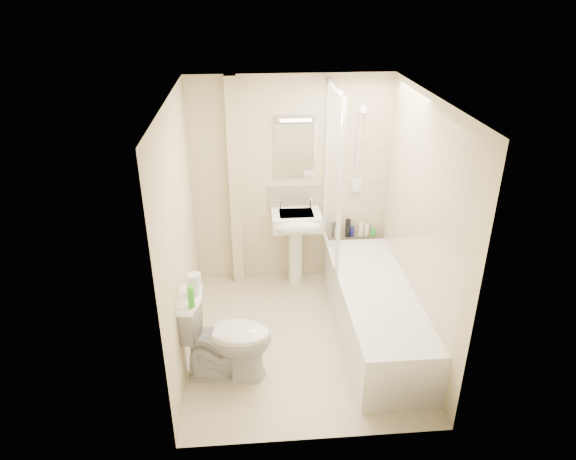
{
  "coord_description": "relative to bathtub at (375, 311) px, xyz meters",
  "views": [
    {
      "loc": [
        -0.47,
        -4.13,
        3.27
      ],
      "look_at": [
        -0.11,
        0.2,
        1.13
      ],
      "focal_mm": 32.0,
      "sensor_mm": 36.0,
      "label": 1
    }
  ],
  "objects": [
    {
      "name": "wall_right",
      "position": [
        0.35,
        -0.02,
        0.91
      ],
      "size": [
        0.02,
        2.5,
        2.4
      ],
      "primitive_type": "cube",
      "color": "beige",
      "rests_on": "ground"
    },
    {
      "name": "toilet_roll_upper",
      "position": [
        -1.71,
        -0.35,
        0.67
      ],
      "size": [
        0.12,
        0.12,
        0.09
      ],
      "primitive_type": "cylinder",
      "color": "white",
      "rests_on": "toilet_roll_lower"
    },
    {
      "name": "toilet_roll_lower",
      "position": [
        -1.72,
        -0.37,
        0.58
      ],
      "size": [
        0.1,
        0.1,
        0.09
      ],
      "primitive_type": "cylinder",
      "color": "white",
      "rests_on": "toilet"
    },
    {
      "name": "toilet",
      "position": [
        -1.47,
        -0.45,
        0.13
      ],
      "size": [
        0.67,
        0.93,
        0.83
      ],
      "primitive_type": "imported",
      "rotation": [
        0.0,
        0.0,
        1.45
      ],
      "color": "white",
      "rests_on": "ground"
    },
    {
      "name": "pipe_boxing",
      "position": [
        -1.37,
        1.17,
        0.91
      ],
      "size": [
        0.12,
        0.12,
        2.4
      ],
      "primitive_type": "cube",
      "color": "beige",
      "rests_on": "ground"
    },
    {
      "name": "floor",
      "position": [
        -0.75,
        -0.02,
        -0.29
      ],
      "size": [
        2.5,
        2.5,
        0.0
      ],
      "primitive_type": "plane",
      "color": "beige",
      "rests_on": "ground"
    },
    {
      "name": "ceiling",
      "position": [
        -0.75,
        -0.02,
        2.11
      ],
      "size": [
        2.2,
        2.5,
        0.02
      ],
      "primitive_type": "cube",
      "color": "white",
      "rests_on": "wall_back"
    },
    {
      "name": "bottle_white_b",
      "position": [
        0.14,
        1.14,
        0.34
      ],
      "size": [
        0.05,
        0.05,
        0.15
      ],
      "primitive_type": "cylinder",
      "color": "white",
      "rests_on": "bathtub"
    },
    {
      "name": "tile_back",
      "position": [
        0.0,
        1.22,
        1.14
      ],
      "size": [
        0.7,
        0.01,
        1.75
      ],
      "primitive_type": "cube",
      "color": "beige",
      "rests_on": "wall_back"
    },
    {
      "name": "bottle_cream",
      "position": [
        0.07,
        1.14,
        0.35
      ],
      "size": [
        0.06,
        0.06,
        0.17
      ],
      "primitive_type": "cylinder",
      "color": "beige",
      "rests_on": "bathtub"
    },
    {
      "name": "bottle_green",
      "position": [
        0.22,
        1.14,
        0.31
      ],
      "size": [
        0.06,
        0.06,
        0.09
      ],
      "primitive_type": "cylinder",
      "color": "green",
      "rests_on": "bathtub"
    },
    {
      "name": "wall_back",
      "position": [
        -0.75,
        1.23,
        0.91
      ],
      "size": [
        2.2,
        0.02,
        2.4
      ],
      "primitive_type": "cube",
      "color": "beige",
      "rests_on": "ground"
    },
    {
      "name": "wall_left",
      "position": [
        -1.85,
        -0.02,
        0.91
      ],
      "size": [
        0.02,
        2.5,
        2.4
      ],
      "primitive_type": "cube",
      "color": "beige",
      "rests_on": "ground"
    },
    {
      "name": "green_bottle",
      "position": [
        -1.72,
        -0.57,
        0.64
      ],
      "size": [
        0.06,
        0.06,
        0.19
      ],
      "primitive_type": "cylinder",
      "color": "green",
      "rests_on": "toilet"
    },
    {
      "name": "splashback",
      "position": [
        -0.7,
        1.22,
        0.74
      ],
      "size": [
        0.6,
        0.02,
        0.3
      ],
      "primitive_type": "cube",
      "color": "beige",
      "rests_on": "wall_back"
    },
    {
      "name": "bottle_black_a",
      "position": [
        -0.25,
        1.14,
        0.35
      ],
      "size": [
        0.05,
        0.05,
        0.18
      ],
      "primitive_type": "cylinder",
      "color": "black",
      "rests_on": "bathtub"
    },
    {
      "name": "bottle_blue",
      "position": [
        -0.03,
        1.14,
        0.32
      ],
      "size": [
        0.06,
        0.06,
        0.12
      ],
      "primitive_type": "cylinder",
      "color": "#131454",
      "rests_on": "bathtub"
    },
    {
      "name": "bottle_black_b",
      "position": [
        -0.08,
        1.14,
        0.37
      ],
      "size": [
        0.06,
        0.06,
        0.22
      ],
      "primitive_type": "cylinder",
      "color": "black",
      "rests_on": "bathtub"
    },
    {
      "name": "tile_right",
      "position": [
        0.34,
        0.0,
        1.14
      ],
      "size": [
        0.01,
        2.1,
        1.75
      ],
      "primitive_type": "cube",
      "color": "beige",
      "rests_on": "wall_right"
    },
    {
      "name": "strip_light",
      "position": [
        -0.7,
        1.2,
        1.66
      ],
      "size": [
        0.42,
        0.07,
        0.07
      ],
      "primitive_type": "cube",
      "color": "silver",
      "rests_on": "wall_back"
    },
    {
      "name": "bathtub",
      "position": [
        0.0,
        0.0,
        0.0
      ],
      "size": [
        0.7,
        2.1,
        0.55
      ],
      "color": "white",
      "rests_on": "ground"
    },
    {
      "name": "mirror",
      "position": [
        -0.7,
        1.22,
        1.29
      ],
      "size": [
        0.46,
        0.01,
        0.6
      ],
      "primitive_type": "cube",
      "color": "white",
      "rests_on": "wall_back"
    },
    {
      "name": "pedestal_sink",
      "position": [
        -0.7,
        0.99,
        0.45
      ],
      "size": [
        0.54,
        0.49,
        1.05
      ],
      "color": "white",
      "rests_on": "ground"
    },
    {
      "name": "bottle_white_a",
      "position": [
        -0.22,
        1.14,
        0.33
      ],
      "size": [
        0.06,
        0.06,
        0.13
      ],
      "primitive_type": "cylinder",
      "color": "white",
      "rests_on": "bathtub"
    },
    {
      "name": "shower_fixture",
      "position": [
        -0.0,
        1.17,
        1.26
      ],
      "size": [
        0.1,
        0.16,
        0.99
      ],
      "color": "white",
      "rests_on": "wall_back"
    },
    {
      "name": "shower_screen",
      "position": [
        -0.35,
        0.78,
        1.16
      ],
      "size": [
        0.04,
        0.92,
        1.8
      ],
      "color": "white",
      "rests_on": "bathtub"
    }
  ]
}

